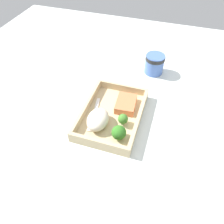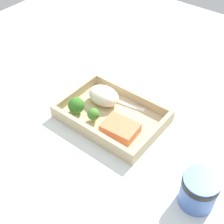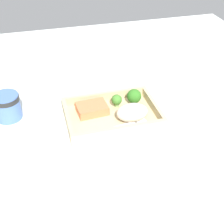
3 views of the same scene
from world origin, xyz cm
name	(u,v)px [view 1 (image 1 of 3)]	position (x,y,z in cm)	size (l,w,h in cm)	color
ground_plane	(112,119)	(0.00, 0.00, -1.00)	(160.00, 160.00, 2.00)	silver
takeout_tray	(112,116)	(0.00, 0.00, 0.60)	(28.13, 19.78, 1.20)	tan
tray_rim	(112,112)	(0.00, 0.00, 2.64)	(28.13, 19.78, 2.88)	tan
salmon_fillet	(126,104)	(-5.43, 3.46, 2.54)	(9.18, 6.73, 2.68)	#E07448
mashed_potatoes	(98,119)	(5.43, -3.07, 3.69)	(9.57, 6.88, 4.98)	beige
broccoli_floret_1	(119,133)	(8.66, 4.95, 3.80)	(4.60, 4.60, 4.99)	#7C9D55
broccoli_floret_2	(123,119)	(2.76, 4.61, 3.61)	(3.37, 3.37, 4.21)	#789D5D
fork	(94,116)	(2.36, -5.65, 1.42)	(15.85, 4.25, 0.44)	white
paper_cup	(155,63)	(-30.40, 8.99, 4.56)	(8.04, 8.04, 8.17)	#4B6DB7
receipt_slip	(118,188)	(24.01, 9.20, 0.12)	(9.80, 12.66, 0.24)	white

